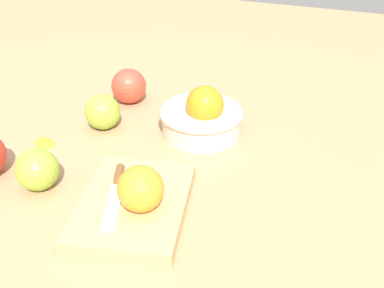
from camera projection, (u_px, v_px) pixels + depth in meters
ground_plane at (126, 161)px, 0.85m from camera, size 2.40×2.40×0.00m
bowl at (202, 116)px, 0.92m from camera, size 0.17×0.17×0.10m
cutting_board at (134, 205)px, 0.73m from camera, size 0.25×0.21×0.02m
orange_on_board at (141, 189)px, 0.68m from camera, size 0.07×0.07×0.07m
knife at (116, 188)px, 0.74m from camera, size 0.15×0.07×0.01m
apple_front_left at (103, 112)px, 0.94m from camera, size 0.07×0.07×0.07m
apple_front_right_3 at (37, 170)px, 0.77m from camera, size 0.07×0.07×0.07m
apple_front_left_2 at (129, 86)px, 1.04m from camera, size 0.08×0.08×0.08m
citrus_peel at (46, 141)px, 0.91m from camera, size 0.05×0.06×0.01m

